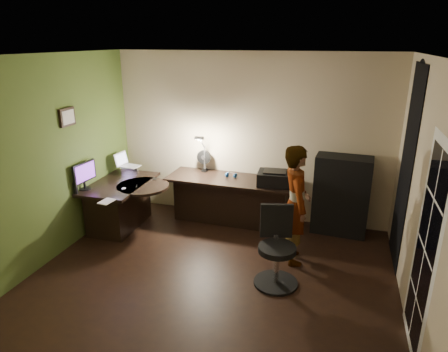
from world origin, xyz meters
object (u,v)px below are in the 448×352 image
(cabinet, at_px, (341,195))
(person, at_px, (296,205))
(desk_left, at_px, (122,205))
(monitor, at_px, (84,180))
(desk_right, at_px, (230,201))
(office_chair, at_px, (277,249))

(cabinet, distance_m, person, 1.20)
(desk_left, xyz_separation_m, cabinet, (3.32, 0.79, 0.24))
(monitor, distance_m, person, 3.11)
(desk_left, bearing_deg, desk_right, 20.64)
(office_chair, relative_size, person, 0.60)
(cabinet, bearing_deg, monitor, -158.22)
(desk_left, bearing_deg, person, -6.21)
(desk_left, xyz_separation_m, person, (2.75, -0.25, 0.43))
(office_chair, bearing_deg, person, 64.58)
(desk_left, bearing_deg, cabinet, 12.35)
(desk_right, distance_m, office_chair, 1.84)
(desk_right, bearing_deg, office_chair, -55.02)
(monitor, bearing_deg, desk_left, 52.88)
(office_chair, bearing_deg, cabinet, 52.90)
(cabinet, relative_size, monitor, 2.67)
(cabinet, height_order, person, person)
(monitor, xyz_separation_m, office_chair, (2.98, -0.50, -0.41))
(monitor, bearing_deg, cabinet, 22.33)
(cabinet, xyz_separation_m, office_chair, (-0.69, -1.68, -0.13))
(desk_right, bearing_deg, monitor, -150.81)
(person, bearing_deg, office_chair, 151.16)
(cabinet, height_order, office_chair, cabinet)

